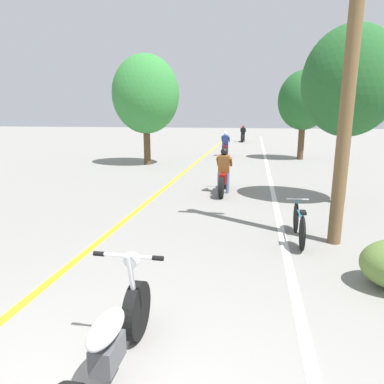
% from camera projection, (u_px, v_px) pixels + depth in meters
% --- Properties ---
extents(lane_stripe_center, '(0.14, 48.00, 0.01)m').
position_uv_depth(lane_stripe_center, '(187.00, 170.00, 14.85)').
color(lane_stripe_center, yellow).
rests_on(lane_stripe_center, ground).
extents(lane_stripe_edge, '(0.14, 48.00, 0.01)m').
position_uv_depth(lane_stripe_edge, '(269.00, 173.00, 14.24)').
color(lane_stripe_edge, white).
rests_on(lane_stripe_edge, ground).
extents(utility_pole, '(1.10, 0.24, 6.69)m').
position_uv_depth(utility_pole, '(352.00, 50.00, 5.74)').
color(utility_pole, brown).
rests_on(utility_pole, ground).
extents(roadside_tree_right_near, '(2.43, 2.19, 4.60)m').
position_uv_depth(roadside_tree_right_near, '(350.00, 83.00, 8.75)').
color(roadside_tree_right_near, '#513A23').
rests_on(roadside_tree_right_near, ground).
extents(roadside_tree_right_far, '(2.66, 2.39, 4.62)m').
position_uv_depth(roadside_tree_right_far, '(304.00, 101.00, 17.80)').
color(roadside_tree_right_far, '#513A23').
rests_on(roadside_tree_right_far, ground).
extents(roadside_tree_left, '(3.14, 2.82, 5.09)m').
position_uv_depth(roadside_tree_left, '(146.00, 95.00, 15.90)').
color(roadside_tree_left, '#513A23').
rests_on(roadside_tree_left, ground).
extents(motorcycle_foreground, '(0.72, 2.13, 1.05)m').
position_uv_depth(motorcycle_foreground, '(109.00, 345.00, 3.00)').
color(motorcycle_foreground, black).
rests_on(motorcycle_foreground, ground).
extents(motorcycle_rider_lead, '(0.50, 2.02, 1.38)m').
position_uv_depth(motorcycle_rider_lead, '(224.00, 176.00, 10.52)').
color(motorcycle_rider_lead, black).
rests_on(motorcycle_rider_lead, ground).
extents(motorcycle_rider_mid, '(0.50, 2.17, 1.41)m').
position_uv_depth(motorcycle_rider_mid, '(225.00, 147.00, 19.81)').
color(motorcycle_rider_mid, black).
rests_on(motorcycle_rider_mid, ground).
extents(motorcycle_rider_far, '(0.50, 2.11, 1.43)m').
position_uv_depth(motorcycle_rider_far, '(243.00, 136.00, 30.23)').
color(motorcycle_rider_far, black).
rests_on(motorcycle_rider_far, ground).
extents(bicycle_parked, '(0.44, 1.62, 0.72)m').
position_uv_depth(bicycle_parked, '(299.00, 224.00, 6.56)').
color(bicycle_parked, black).
rests_on(bicycle_parked, ground).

